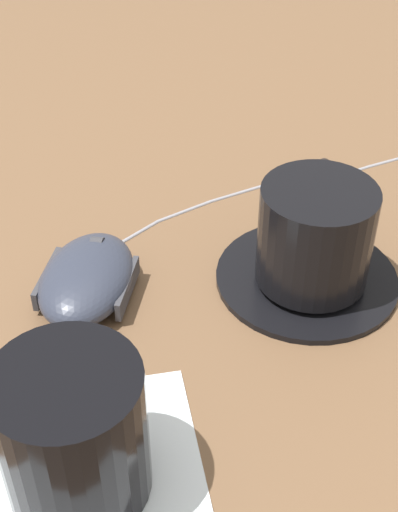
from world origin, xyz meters
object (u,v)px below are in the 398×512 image
(saucer, at_px, (307,275))
(drinking_glass, at_px, (73,434))
(coffee_cup, at_px, (316,233))
(computer_mouse, at_px, (87,278))

(saucer, xyz_separation_m, drinking_glass, (-0.08, 0.21, 0.04))
(coffee_cup, distance_m, computer_mouse, 0.16)
(saucer, distance_m, coffee_cup, 0.04)
(saucer, xyz_separation_m, coffee_cup, (-0.00, 0.00, 0.04))
(saucer, relative_size, computer_mouse, 1.15)
(saucer, xyz_separation_m, computer_mouse, (0.06, 0.15, 0.01))
(coffee_cup, height_order, drinking_glass, drinking_glass)
(computer_mouse, bearing_deg, drinking_glass, 156.46)
(computer_mouse, bearing_deg, coffee_cup, -114.13)
(drinking_glass, bearing_deg, computer_mouse, -23.54)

